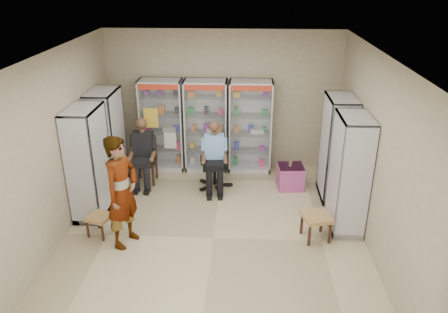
# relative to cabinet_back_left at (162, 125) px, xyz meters

# --- Properties ---
(floor) EXTENTS (6.00, 6.00, 0.00)m
(floor) POSITION_rel_cabinet_back_left_xyz_m (1.30, -2.73, -1.00)
(floor) COLOR tan
(floor) RESTS_ON ground
(room_shell) EXTENTS (5.02, 6.02, 3.01)m
(room_shell) POSITION_rel_cabinet_back_left_xyz_m (1.30, -2.73, 0.97)
(room_shell) COLOR tan
(room_shell) RESTS_ON ground
(cabinet_back_left) EXTENTS (0.90, 0.50, 2.00)m
(cabinet_back_left) POSITION_rel_cabinet_back_left_xyz_m (0.00, 0.00, 0.00)
(cabinet_back_left) COLOR #A3A6AA
(cabinet_back_left) RESTS_ON floor
(cabinet_back_mid) EXTENTS (0.90, 0.50, 2.00)m
(cabinet_back_mid) POSITION_rel_cabinet_back_left_xyz_m (0.95, 0.00, 0.00)
(cabinet_back_mid) COLOR #9EA0A4
(cabinet_back_mid) RESTS_ON floor
(cabinet_back_right) EXTENTS (0.90, 0.50, 2.00)m
(cabinet_back_right) POSITION_rel_cabinet_back_left_xyz_m (1.90, 0.00, 0.00)
(cabinet_back_right) COLOR #BABCC2
(cabinet_back_right) RESTS_ON floor
(cabinet_right_far) EXTENTS (0.90, 0.50, 2.00)m
(cabinet_right_far) POSITION_rel_cabinet_back_left_xyz_m (3.53, -1.13, 0.00)
(cabinet_right_far) COLOR #A7A9AE
(cabinet_right_far) RESTS_ON floor
(cabinet_right_near) EXTENTS (0.90, 0.50, 2.00)m
(cabinet_right_near) POSITION_rel_cabinet_back_left_xyz_m (3.53, -2.23, 0.00)
(cabinet_right_near) COLOR #A9ADB1
(cabinet_right_near) RESTS_ON floor
(cabinet_left_far) EXTENTS (0.90, 0.50, 2.00)m
(cabinet_left_far) POSITION_rel_cabinet_back_left_xyz_m (-0.93, -0.93, 0.00)
(cabinet_left_far) COLOR #A7ABAE
(cabinet_left_far) RESTS_ON floor
(cabinet_left_near) EXTENTS (0.90, 0.50, 2.00)m
(cabinet_left_near) POSITION_rel_cabinet_back_left_xyz_m (-0.93, -2.03, 0.00)
(cabinet_left_near) COLOR #B8BBC0
(cabinet_left_near) RESTS_ON floor
(wooden_chair) EXTENTS (0.42, 0.42, 0.94)m
(wooden_chair) POSITION_rel_cabinet_back_left_xyz_m (-0.25, -0.73, -0.53)
(wooden_chair) COLOR #321F13
(wooden_chair) RESTS_ON floor
(seated_customer) EXTENTS (0.44, 0.60, 1.34)m
(seated_customer) POSITION_rel_cabinet_back_left_xyz_m (-0.25, -0.78, -0.33)
(seated_customer) COLOR black
(seated_customer) RESTS_ON floor
(office_chair) EXTENTS (0.62, 0.62, 1.06)m
(office_chair) POSITION_rel_cabinet_back_left_xyz_m (1.19, -0.89, -0.47)
(office_chair) COLOR black
(office_chair) RESTS_ON floor
(seated_shopkeeper) EXTENTS (0.49, 0.65, 1.35)m
(seated_shopkeeper) POSITION_rel_cabinet_back_left_xyz_m (1.19, -0.94, -0.33)
(seated_shopkeeper) COLOR #6DA5D9
(seated_shopkeeper) RESTS_ON floor
(pink_trunk) EXTENTS (0.54, 0.52, 0.48)m
(pink_trunk) POSITION_rel_cabinet_back_left_xyz_m (2.73, -0.84, -0.76)
(pink_trunk) COLOR #BB4A7D
(pink_trunk) RESTS_ON floor
(tea_glass) EXTENTS (0.07, 0.07, 0.10)m
(tea_glass) POSITION_rel_cabinet_back_left_xyz_m (2.71, -0.83, -0.47)
(tea_glass) COLOR #552907
(tea_glass) RESTS_ON pink_trunk
(woven_stool_a) EXTENTS (0.53, 0.53, 0.44)m
(woven_stool_a) POSITION_rel_cabinet_back_left_xyz_m (2.99, -2.64, -0.78)
(woven_stool_a) COLOR olive
(woven_stool_a) RESTS_ON floor
(woven_stool_b) EXTENTS (0.46, 0.46, 0.36)m
(woven_stool_b) POSITION_rel_cabinet_back_left_xyz_m (-0.60, -2.72, -0.82)
(woven_stool_b) COLOR #B07B4A
(woven_stool_b) RESTS_ON floor
(standing_man) EXTENTS (0.67, 0.80, 1.86)m
(standing_man) POSITION_rel_cabinet_back_left_xyz_m (-0.11, -2.92, -0.07)
(standing_man) COLOR #939396
(standing_man) RESTS_ON floor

